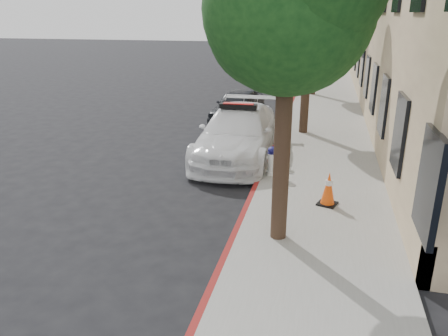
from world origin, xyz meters
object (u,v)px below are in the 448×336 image
Objects in this scene: police_car at (238,133)px; fire_hydrant at (272,161)px; parked_car_mid at (238,105)px; parked_car_far at (288,69)px; traffic_cone at (328,189)px.

police_car is 6.93× the size of fire_hydrant.
parked_car_mid is 0.78× the size of parked_car_far.
parked_car_mid is (-0.94, 4.67, -0.12)m from police_car.
parked_car_mid is 4.96× the size of fire_hydrant.
police_car is 1.10× the size of parked_car_far.
police_car is at bearing 129.11° from traffic_cone.
traffic_cone is at bearing -59.14° from parked_car_mid.
traffic_cone reaches higher than fire_hydrant.
parked_car_mid is 6.73m from fire_hydrant.
traffic_cone is (2.64, -19.33, -0.27)m from parked_car_far.
parked_car_far is 17.74m from fire_hydrant.
parked_car_mid is at bearing 114.52° from traffic_cone.
police_car is 6.90× the size of traffic_cone.
fire_hydrant is at bearing -64.64° from parked_car_mid.
parked_car_far is 6.33× the size of fire_hydrant.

